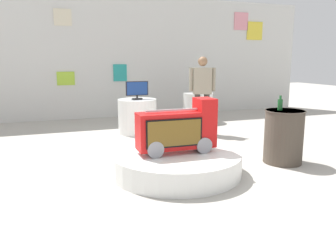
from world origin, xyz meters
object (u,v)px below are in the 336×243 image
bottle_on_side_table (280,104)px  novelty_firetruck_tv (178,131)px  tv_on_center_rear (198,86)px  shopper_browsing_near_truck (202,89)px  side_table_round (284,136)px  main_display_pedestal (176,163)px  tv_on_left_rear (137,90)px  display_pedestal_left_rear (137,116)px  display_pedestal_center_rear (198,107)px

bottle_on_side_table → novelty_firetruck_tv: bearing=178.6°
bottle_on_side_table → tv_on_center_rear: bearing=85.3°
bottle_on_side_table → shopper_browsing_near_truck: size_ratio=0.14×
side_table_round → bottle_on_side_table: 0.50m
main_display_pedestal → shopper_browsing_near_truck: size_ratio=1.10×
tv_on_center_rear → side_table_round: size_ratio=0.50×
side_table_round → novelty_firetruck_tv: bearing=177.4°
shopper_browsing_near_truck → tv_on_center_rear: bearing=68.7°
bottle_on_side_table → tv_on_left_rear: bearing=118.6°
novelty_firetruck_tv → tv_on_left_rear: (0.13, 2.74, 0.33)m
side_table_round → bottle_on_side_table: (-0.07, 0.04, 0.49)m
main_display_pedestal → tv_on_center_rear: size_ratio=4.44×
side_table_round → bottle_on_side_table: bottle_on_side_table is taller
main_display_pedestal → side_table_round: size_ratio=2.20×
tv_on_center_rear → shopper_browsing_near_truck: shopper_browsing_near_truck is taller
side_table_round → main_display_pedestal: bearing=177.2°
main_display_pedestal → side_table_round: side_table_round is taller
tv_on_left_rear → bottle_on_side_table: 3.16m
display_pedestal_left_rear → novelty_firetruck_tv: bearing=-92.7°
display_pedestal_center_rear → main_display_pedestal: bearing=-118.9°
display_pedestal_left_rear → bottle_on_side_table: (1.51, -2.78, 0.54)m
display_pedestal_left_rear → shopper_browsing_near_truck: shopper_browsing_near_truck is taller
novelty_firetruck_tv → main_display_pedestal: bearing=161.5°
bottle_on_side_table → display_pedestal_left_rear: bearing=118.5°
main_display_pedestal → shopper_browsing_near_truck: 2.78m
novelty_firetruck_tv → shopper_browsing_near_truck: (1.43, 2.24, 0.35)m
main_display_pedestal → side_table_round: bearing=-2.8°
display_pedestal_center_rear → shopper_browsing_near_truck: bearing=-111.2°
display_pedestal_left_rear → bottle_on_side_table: bottle_on_side_table is taller
tv_on_left_rear → display_pedestal_center_rear: 2.07m
tv_on_left_rear → main_display_pedestal: bearing=-93.2°
novelty_firetruck_tv → side_table_round: size_ratio=1.33×
display_pedestal_left_rear → bottle_on_side_table: size_ratio=3.70×
tv_on_left_rear → bottle_on_side_table: size_ratio=2.18×
main_display_pedestal → display_pedestal_left_rear: bearing=86.8°
main_display_pedestal → tv_on_center_rear: (1.96, 3.56, 0.76)m
display_pedestal_left_rear → side_table_round: bearing=-60.7°
main_display_pedestal → novelty_firetruck_tv: 0.46m
tv_on_center_rear → bottle_on_side_table: (-0.30, -3.60, -0.00)m
novelty_firetruck_tv → bottle_on_side_table: bearing=-1.4°
main_display_pedestal → tv_on_center_rear: tv_on_center_rear is taller
novelty_firetruck_tv → display_pedestal_left_rear: bearing=87.3°
main_display_pedestal → display_pedestal_center_rear: display_pedestal_center_rear is taller
novelty_firetruck_tv → tv_on_center_rear: (1.94, 3.56, 0.31)m
novelty_firetruck_tv → side_table_round: bearing=-2.6°
display_pedestal_left_rear → bottle_on_side_table: 3.21m
main_display_pedestal → tv_on_left_rear: size_ratio=3.71×
display_pedestal_center_rear → side_table_round: size_ratio=0.92×
tv_on_left_rear → side_table_round: bearing=-60.7°
display_pedestal_center_rear → side_table_round: bearing=-93.6°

